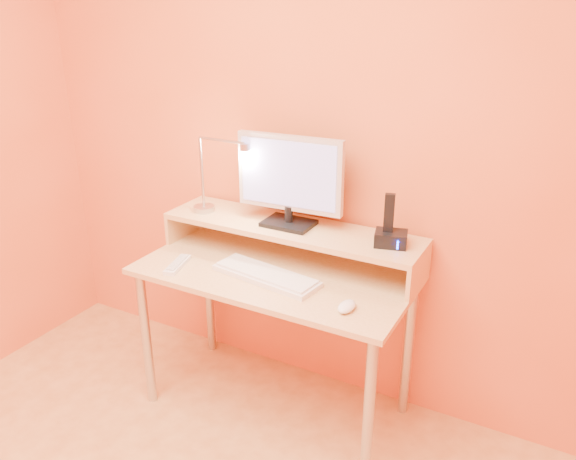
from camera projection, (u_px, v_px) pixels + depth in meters
The scene contains 25 objects.
wall_back at pixel (309, 136), 2.53m from camera, with size 3.00×0.04×2.50m, color #EC7343.
desk_leg_fl at pixel (146, 339), 2.64m from camera, with size 0.04×0.04×0.69m, color #B7B7B7.
desk_leg_fr at pixel (369, 415), 2.16m from camera, with size 0.04×0.04×0.69m, color #B7B7B7.
desk_leg_bl at pixel (209, 293), 3.05m from camera, with size 0.04×0.04×0.69m, color #B7B7B7.
desk_leg_br at pixel (408, 349), 2.57m from camera, with size 0.04×0.04×0.69m, color #B7B7B7.
desk_lower at pixel (275, 273), 2.47m from camera, with size 1.20×0.60×0.03m, color #E9BD8A.
shelf_riser_left at pixel (186, 222), 2.82m from camera, with size 0.02×0.30×0.14m, color #E9BD8A.
shelf_riser_right at pixel (419, 272), 2.30m from camera, with size 0.02×0.30×0.14m, color #E9BD8A.
desk_shelf at pixel (291, 228), 2.53m from camera, with size 1.20×0.30×0.03m, color #E9BD8A.
monitor_foot at pixel (289, 223), 2.53m from camera, with size 0.22×0.16×0.02m, color black.
monitor_neck at pixel (289, 214), 2.51m from camera, with size 0.04×0.04×0.07m, color black.
monitor_panel at pixel (290, 173), 2.45m from camera, with size 0.49×0.04×0.33m, color silver.
monitor_back at pixel (292, 172), 2.47m from camera, with size 0.44×0.01×0.28m, color black.
monitor_screen at pixel (288, 174), 2.44m from camera, with size 0.44×0.00×0.29m, color #9FA1F8.
lamp_base at pixel (204, 209), 2.70m from camera, with size 0.10×0.10×0.03m, color #B7B7B7.
lamp_post at pixel (202, 173), 2.63m from camera, with size 0.01×0.01×0.33m, color #B7B7B7.
lamp_arm at pixel (222, 140), 2.51m from camera, with size 0.01×0.01×0.24m, color #B7B7B7.
lamp_head at pixel (245, 147), 2.47m from camera, with size 0.04×0.04×0.03m, color #B7B7B7.
lamp_bulb at pixel (245, 150), 2.47m from camera, with size 0.03×0.03×0.00m, color #FFEAC6.
phone_dock at pixel (391, 239), 2.31m from camera, with size 0.13×0.10×0.06m, color black.
phone_handset at pixel (389, 213), 2.28m from camera, with size 0.04×0.03×0.16m, color black.
phone_led at pixel (398, 245), 2.25m from camera, with size 0.01×0.00×0.04m, color #1543F7.
keyboard at pixel (266, 276), 2.40m from camera, with size 0.48×0.15×0.02m, color silver.
mouse at pixel (347, 306), 2.15m from camera, with size 0.06×0.10×0.03m, color white.
remote_control at pixel (177, 265), 2.50m from camera, with size 0.05×0.19×0.02m, color silver.
Camera 1 is at (1.10, -0.74, 1.82)m, focal length 35.40 mm.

